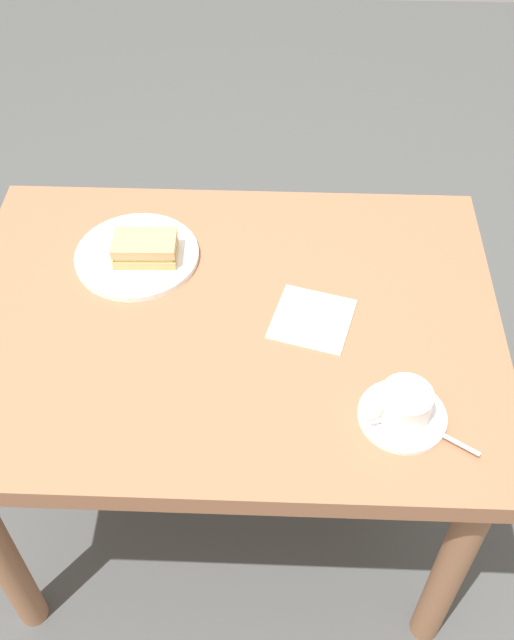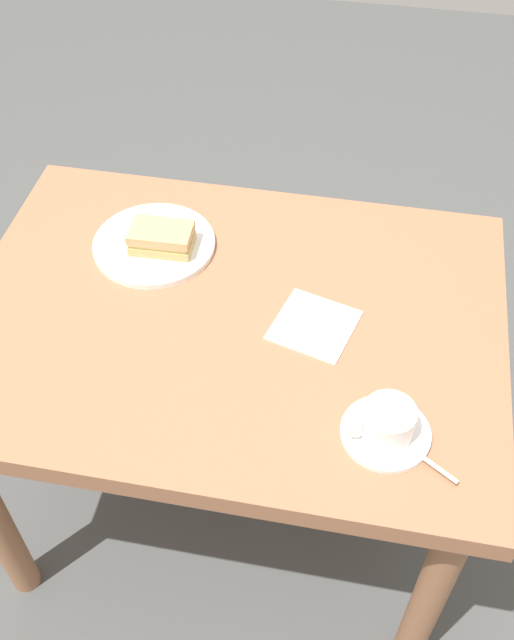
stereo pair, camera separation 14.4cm
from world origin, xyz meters
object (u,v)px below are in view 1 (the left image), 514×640
coffee_saucer (402,416)px  spoon (445,436)px  napkin (312,318)px  sandwich_plate (137,256)px  dining_table (229,351)px  sandwich_front (145,248)px  coffee_cup (404,404)px

coffee_saucer → spoon: (0.07, -0.04, 0.01)m
napkin → sandwich_plate: bearing=156.4°
dining_table → spoon: bearing=-34.9°
sandwich_front → spoon: bearing=-36.6°
sandwich_front → coffee_saucer: bearing=-37.1°
sandwich_plate → napkin: sandwich_plate is taller
sandwich_plate → coffee_saucer: sandwich_plate is taller
sandwich_front → coffee_cup: bearing=-37.2°
dining_table → napkin: 0.20m
sandwich_plate → coffee_cup: coffee_cup is taller
sandwich_plate → coffee_saucer: bearing=-36.7°
dining_table → coffee_cup: (0.32, -0.23, 0.15)m
spoon → coffee_cup: bearing=148.0°
sandwich_plate → napkin: size_ratio=1.77×
napkin → coffee_cup: bearing=-56.3°
sandwich_front → coffee_saucer: (0.51, -0.38, -0.03)m
dining_table → sandwich_plate: sandwich_plate is taller
sandwich_plate → spoon: 0.74m
dining_table → spoon: 0.49m
sandwich_front → coffee_cup: coffee_cup is taller
coffee_cup → napkin: bearing=123.7°
spoon → napkin: (-0.22, 0.28, -0.01)m
spoon → dining_table: bearing=145.1°
coffee_cup → spoon: size_ratio=1.28×
spoon → napkin: bearing=129.1°
dining_table → napkin: napkin is taller
sandwich_front → sandwich_plate: bearing=152.8°
coffee_saucer → sandwich_plate: bearing=143.3°
napkin → coffee_saucer: bearing=-56.0°
sandwich_front → coffee_saucer: 0.64m
spoon → napkin: 0.36m
sandwich_plate → sandwich_front: 0.04m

